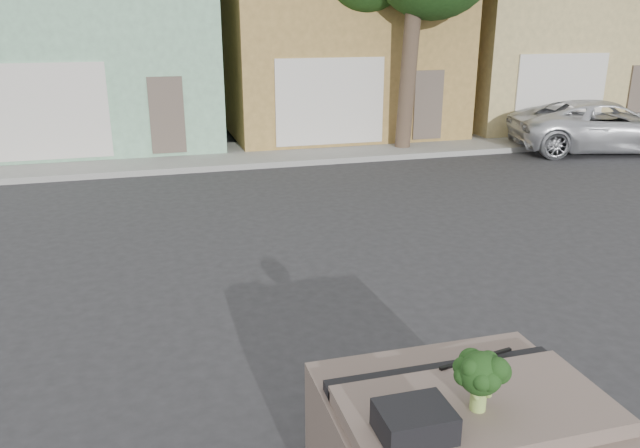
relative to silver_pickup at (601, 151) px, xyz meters
name	(u,v)px	position (x,y,z in m)	size (l,w,h in m)	color
ground_plane	(342,336)	(-10.60, -8.51, 0.00)	(120.00, 120.00, 0.00)	#303033
sidewalk	(227,156)	(-10.60, 1.99, 0.07)	(40.00, 3.00, 0.15)	gray
townhouse_mint	(88,15)	(-14.10, 5.99, 3.77)	(7.20, 8.20, 7.55)	#86BA96
townhouse_tan	(326,15)	(-6.60, 5.99, 3.77)	(7.20, 8.20, 7.55)	#A27F41
townhouse_beige	(524,15)	(0.90, 5.99, 3.77)	(7.20, 8.20, 7.55)	tan
silver_pickup	(601,151)	(0.00, 0.00, 0.00)	(2.41, 5.24, 1.45)	silver
instrument_hump	(414,422)	(-11.18, -11.86, 1.22)	(0.48, 0.38, 0.20)	black
wiper_arm	(476,359)	(-10.32, -11.13, 1.13)	(0.70, 0.03, 0.02)	black
broccoli	(480,381)	(-10.64, -11.72, 1.34)	(0.37, 0.37, 0.45)	black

